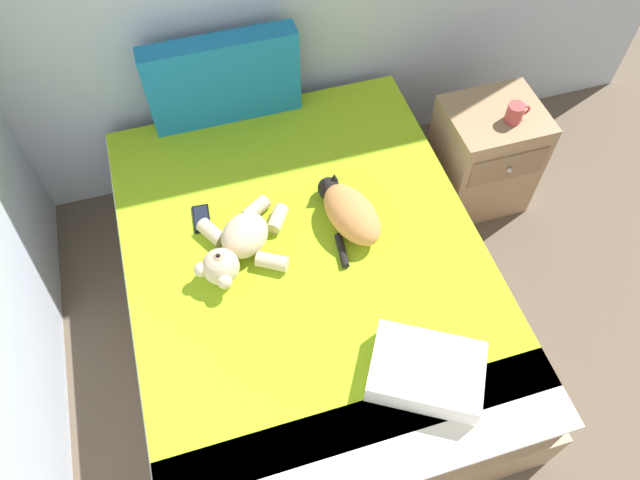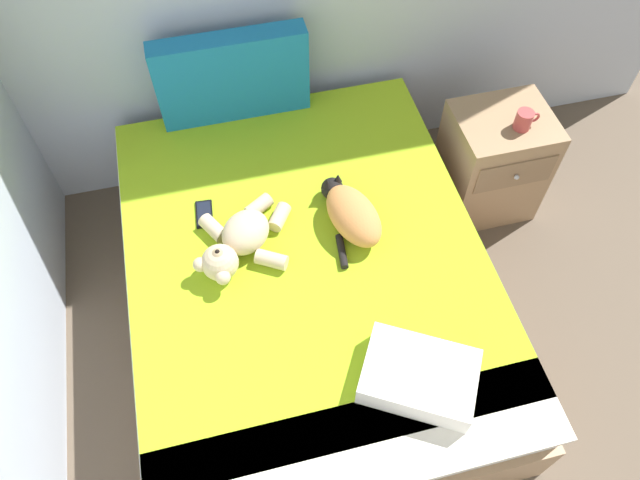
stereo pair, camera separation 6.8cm
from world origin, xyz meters
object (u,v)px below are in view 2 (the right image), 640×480
object	(u,v)px
nightstand	(492,163)
mug	(524,120)
cell_phone	(204,214)
throw_pillow	(419,376)
bed	(307,285)
patterned_cushion	(232,77)
teddy_bear	(239,242)
cat	(351,213)

from	to	relation	value
nightstand	mug	size ratio (longest dim) A/B	5.13
cell_phone	throw_pillow	size ratio (longest dim) A/B	0.38
bed	patterned_cushion	bearing A→B (deg)	98.73
bed	nightstand	world-z (taller)	nightstand
teddy_bear	cell_phone	size ratio (longest dim) A/B	2.93
cat	teddy_bear	bearing A→B (deg)	-176.58
cat	mug	distance (m)	0.96
bed	cell_phone	xyz separation A→B (m)	(-0.39, 0.30, 0.28)
cat	bed	bearing A→B (deg)	-154.67
bed	throw_pillow	distance (m)	0.77
throw_pillow	teddy_bear	bearing A→B (deg)	126.23
bed	cat	world-z (taller)	cat
bed	cat	xyz separation A→B (m)	(0.22, 0.11, 0.34)
bed	nightstand	distance (m)	1.19
patterned_cushion	teddy_bear	world-z (taller)	patterned_cushion
teddy_bear	bed	bearing A→B (deg)	-16.15
bed	mug	xyz separation A→B (m)	(1.14, 0.39, 0.40)
cat	throw_pillow	size ratio (longest dim) A/B	1.10
patterned_cushion	mug	world-z (taller)	patterned_cushion
throw_pillow	mug	world-z (taller)	mug
bed	patterned_cushion	xyz separation A→B (m)	(-0.14, 0.91, 0.49)
cat	teddy_bear	distance (m)	0.49
teddy_bear	mug	xyz separation A→B (m)	(1.40, 0.32, 0.06)
cat	mug	xyz separation A→B (m)	(0.91, 0.29, 0.06)
patterned_cushion	throw_pillow	size ratio (longest dim) A/B	1.79
bed	cell_phone	bearing A→B (deg)	141.94
nightstand	cat	bearing A→B (deg)	-157.86
bed	teddy_bear	world-z (taller)	teddy_bear
patterned_cushion	bed	bearing A→B (deg)	-81.27
nightstand	mug	bearing A→B (deg)	-56.12
patterned_cushion	cell_phone	bearing A→B (deg)	-112.37
bed	nightstand	bearing A→B (deg)	22.81
throw_pillow	nightstand	size ratio (longest dim) A/B	0.65
patterned_cushion	nightstand	size ratio (longest dim) A/B	1.16
bed	teddy_bear	size ratio (longest dim) A/B	4.38
teddy_bear	throw_pillow	bearing A→B (deg)	-53.77
bed	cell_phone	world-z (taller)	cell_phone
bed	mug	bearing A→B (deg)	19.16
patterned_cushion	cat	distance (m)	0.89
throw_pillow	nightstand	world-z (taller)	throw_pillow
mug	nightstand	bearing A→B (deg)	123.88
cat	teddy_bear	world-z (taller)	teddy_bear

